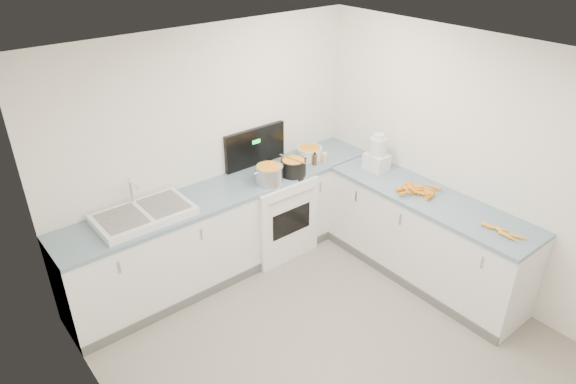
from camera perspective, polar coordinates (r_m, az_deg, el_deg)
floor at (r=4.71m, az=5.89°, el=-17.59°), size 3.50×4.00×0.00m
ceiling at (r=3.38m, az=8.04°, el=13.15°), size 3.50×4.00×0.00m
wall_back at (r=5.30m, az=-8.71°, el=4.55°), size 3.50×0.00×2.50m
wall_left at (r=3.15m, az=-17.25°, el=-15.81°), size 0.00×4.00×2.50m
wall_right at (r=5.16m, az=20.65°, el=2.27°), size 0.00×4.00×2.50m
counter_back at (r=5.44m, az=-6.47°, el=-3.95°), size 3.50×0.62×0.94m
counter_right at (r=5.44m, az=14.93°, el=-4.83°), size 0.62×2.20×0.94m
stove at (r=5.69m, az=-1.76°, el=-2.12°), size 0.76×0.65×1.36m
sink at (r=4.84m, az=-15.73°, el=-2.40°), size 0.86×0.52×0.31m
steel_pot at (r=5.24m, az=-2.11°, el=1.84°), size 0.30×0.30×0.21m
black_pot at (r=5.40m, az=0.59°, el=2.65°), size 0.35×0.35×0.19m
wooden_spoon at (r=5.36m, az=0.60°, el=3.66°), size 0.08×0.37×0.02m
mixing_bowl at (r=5.79m, az=2.40°, el=4.37°), size 0.32×0.32×0.13m
extract_bottle at (r=5.64m, az=2.98°, el=3.63°), size 0.05×0.05×0.13m
spice_jar at (r=5.71m, az=4.08°, el=3.77°), size 0.06×0.06×0.10m
food_processor at (r=5.56m, az=9.87°, el=4.13°), size 0.20×0.25×0.41m
carrot_pile at (r=5.23m, az=14.40°, el=0.18°), size 0.43×0.38×0.08m
peeled_carrots at (r=4.81m, az=22.86°, el=-4.14°), size 0.15×0.41×0.04m
peelings at (r=4.77m, az=-18.54°, el=-2.78°), size 0.19×0.26×0.01m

